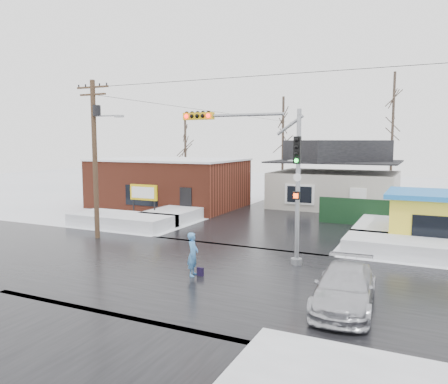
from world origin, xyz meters
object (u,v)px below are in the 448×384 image
at_px(marquee_sign, 144,193).
at_px(car, 345,288).
at_px(pedestrian, 193,255).
at_px(traffic_signal, 265,164).
at_px(utility_pole, 96,150).
at_px(kiosk, 431,218).

distance_m(marquee_sign, car, 19.26).
bearing_deg(marquee_sign, pedestrian, -46.11).
relative_size(traffic_signal, marquee_sign, 2.75).
distance_m(traffic_signal, utility_pole, 10.39).
bearing_deg(kiosk, utility_pole, -159.56).
relative_size(pedestrian, car, 0.39).
distance_m(utility_pole, marquee_sign, 6.87).
xyz_separation_m(utility_pole, pedestrian, (8.48, -3.94, -4.20)).
height_order(traffic_signal, pedestrian, traffic_signal).
distance_m(marquee_sign, kiosk, 18.51).
bearing_deg(utility_pole, marquee_sign, 100.13).
bearing_deg(car, traffic_signal, 131.98).
distance_m(traffic_signal, marquee_sign, 13.42).
distance_m(traffic_signal, car, 7.29).
xyz_separation_m(pedestrian, car, (6.33, -0.90, -0.23)).
xyz_separation_m(kiosk, pedestrian, (-8.95, -10.43, -0.55)).
height_order(marquee_sign, car, marquee_sign).
distance_m(traffic_signal, pedestrian, 5.32).
xyz_separation_m(traffic_signal, car, (4.45, -4.30, -3.86)).
relative_size(traffic_signal, pedestrian, 3.85).
xyz_separation_m(kiosk, car, (-2.62, -11.33, -0.78)).
distance_m(utility_pole, pedestrian, 10.25).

